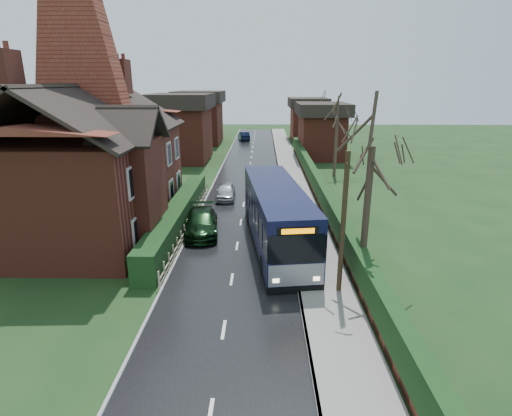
{
  "coord_description": "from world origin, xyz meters",
  "views": [
    {
      "loc": [
        1.43,
        -18.83,
        8.87
      ],
      "look_at": [
        1.05,
        3.5,
        1.8
      ],
      "focal_mm": 28.0,
      "sensor_mm": 36.0,
      "label": 1
    }
  ],
  "objects_px": {
    "car_silver": "(226,191)",
    "bus_stop_sign": "(290,196)",
    "telegraph_pole": "(343,225)",
    "car_green": "(201,222)",
    "bus": "(276,217)",
    "brick_house": "(94,160)"
  },
  "relations": [
    {
      "from": "brick_house",
      "to": "bus",
      "type": "xyz_separation_m",
      "value": [
        10.94,
        -2.55,
        -2.68
      ]
    },
    {
      "from": "car_silver",
      "to": "brick_house",
      "type": "bearing_deg",
      "value": -138.39
    },
    {
      "from": "brick_house",
      "to": "car_green",
      "type": "bearing_deg",
      "value": -6.87
    },
    {
      "from": "bus",
      "to": "car_green",
      "type": "height_order",
      "value": "bus"
    },
    {
      "from": "bus_stop_sign",
      "to": "bus",
      "type": "bearing_deg",
      "value": -126.47
    },
    {
      "from": "bus",
      "to": "telegraph_pole",
      "type": "xyz_separation_m",
      "value": [
        2.59,
        -5.35,
        1.48
      ]
    },
    {
      "from": "car_silver",
      "to": "telegraph_pole",
      "type": "distance_m",
      "value": 16.22
    },
    {
      "from": "car_silver",
      "to": "telegraph_pole",
      "type": "relative_size",
      "value": 0.58
    },
    {
      "from": "bus_stop_sign",
      "to": "car_green",
      "type": "bearing_deg",
      "value": 178.29
    },
    {
      "from": "bus_stop_sign",
      "to": "telegraph_pole",
      "type": "height_order",
      "value": "telegraph_pole"
    },
    {
      "from": "telegraph_pole",
      "to": "bus_stop_sign",
      "type": "bearing_deg",
      "value": 115.38
    },
    {
      "from": "car_green",
      "to": "telegraph_pole",
      "type": "xyz_separation_m",
      "value": [
        7.09,
        -7.12,
        2.48
      ]
    },
    {
      "from": "car_silver",
      "to": "bus_stop_sign",
      "type": "relative_size",
      "value": 1.3
    },
    {
      "from": "brick_house",
      "to": "bus_stop_sign",
      "type": "height_order",
      "value": "brick_house"
    },
    {
      "from": "car_green",
      "to": "brick_house",
      "type": "bearing_deg",
      "value": 166.38
    },
    {
      "from": "car_green",
      "to": "telegraph_pole",
      "type": "bearing_deg",
      "value": -51.86
    },
    {
      "from": "bus_stop_sign",
      "to": "telegraph_pole",
      "type": "relative_size",
      "value": 0.45
    },
    {
      "from": "bus",
      "to": "telegraph_pole",
      "type": "distance_m",
      "value": 6.13
    },
    {
      "from": "brick_house",
      "to": "bus_stop_sign",
      "type": "distance_m",
      "value": 12.26
    },
    {
      "from": "car_silver",
      "to": "bus_stop_sign",
      "type": "bearing_deg",
      "value": -51.8
    },
    {
      "from": "car_silver",
      "to": "bus",
      "type": "bearing_deg",
      "value": -70.21
    },
    {
      "from": "bus",
      "to": "telegraph_pole",
      "type": "bearing_deg",
      "value": -71.35
    }
  ]
}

